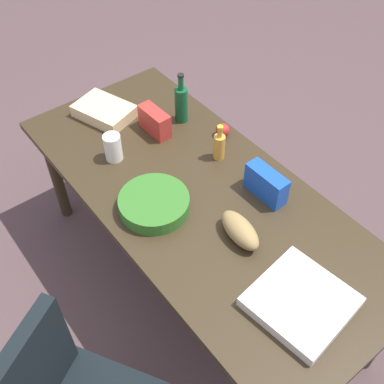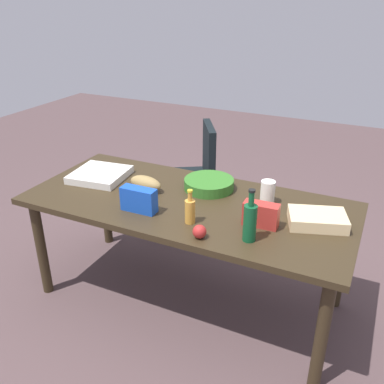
{
  "view_description": "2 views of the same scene",
  "coord_description": "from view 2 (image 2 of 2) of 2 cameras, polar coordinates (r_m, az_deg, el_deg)",
  "views": [
    {
      "loc": [
        -1.21,
        0.98,
        2.45
      ],
      "look_at": [
        -0.05,
        0.08,
        0.86
      ],
      "focal_mm": 44.0,
      "sensor_mm": 36.0,
      "label": 1
    },
    {
      "loc": [
        1.06,
        -2.17,
        1.98
      ],
      "look_at": [
        0.04,
        -0.02,
        0.85
      ],
      "focal_mm": 39.68,
      "sensor_mm": 36.0,
      "label": 2
    }
  ],
  "objects": [
    {
      "name": "sheet_cake",
      "position": [
        2.52,
        16.5,
        -3.53
      ],
      "size": [
        0.37,
        0.31,
        0.07
      ],
      "primitive_type": "cube",
      "rotation": [
        0.0,
        0.0,
        0.32
      ],
      "color": "beige",
      "rests_on": "conference_table"
    },
    {
      "name": "chip_bag_red",
      "position": [
        2.43,
        9.24,
        -3.02
      ],
      "size": [
        0.2,
        0.09,
        0.14
      ],
      "primitive_type": "cube",
      "rotation": [
        0.0,
        0.0,
        0.03
      ],
      "color": "#B63029",
      "rests_on": "conference_table"
    },
    {
      "name": "conference_table",
      "position": [
        2.74,
        -0.55,
        -2.7
      ],
      "size": [
        2.09,
        0.93,
        0.77
      ],
      "color": "#332717",
      "rests_on": "ground"
    },
    {
      "name": "ground_plane",
      "position": [
        3.12,
        -0.49,
        -13.89
      ],
      "size": [
        10.0,
        10.0,
        0.0
      ],
      "primitive_type": "plane",
      "color": "#523E3F"
    },
    {
      "name": "salad_bowl",
      "position": [
        2.85,
        2.29,
        1.07
      ],
      "size": [
        0.39,
        0.39,
        0.07
      ],
      "primitive_type": "cylinder",
      "rotation": [
        0.0,
        0.0,
        -0.2
      ],
      "color": "#306C24",
      "rests_on": "conference_table"
    },
    {
      "name": "wine_bottle",
      "position": [
        2.26,
        7.8,
        -3.92
      ],
      "size": [
        0.07,
        0.07,
        0.3
      ],
      "color": "#104D2A",
      "rests_on": "conference_table"
    },
    {
      "name": "mayo_jar",
      "position": [
        2.69,
        10.13,
        -0.03
      ],
      "size": [
        0.1,
        0.1,
        0.15
      ],
      "primitive_type": "cylinder",
      "rotation": [
        0.0,
        0.0,
        -0.11
      ],
      "color": "white",
      "rests_on": "conference_table"
    },
    {
      "name": "bread_loaf",
      "position": [
        2.84,
        -6.26,
        1.16
      ],
      "size": [
        0.25,
        0.14,
        0.1
      ],
      "primitive_type": "ellipsoid",
      "rotation": [
        0.0,
        0.0,
        -0.12
      ],
      "color": "olive",
      "rests_on": "conference_table"
    },
    {
      "name": "chip_bag_blue",
      "position": [
        2.57,
        -7.16,
        -1.03
      ],
      "size": [
        0.22,
        0.08,
        0.15
      ],
      "primitive_type": "cube",
      "rotation": [
        0.0,
        0.0,
        0.02
      ],
      "color": "blue",
      "rests_on": "conference_table"
    },
    {
      "name": "apple_red",
      "position": [
        2.3,
        1.02,
        -5.34
      ],
      "size": [
        0.09,
        0.09,
        0.08
      ],
      "primitive_type": "sphere",
      "rotation": [
        0.0,
        0.0,
        0.21
      ],
      "color": "#AC2523",
      "rests_on": "conference_table"
    },
    {
      "name": "office_chair",
      "position": [
        3.82,
        -0.27,
        0.51
      ],
      "size": [
        0.66,
        0.66,
        0.95
      ],
      "color": "gray",
      "rests_on": "ground"
    },
    {
      "name": "pizza_box",
      "position": [
        3.1,
        -12.26,
        2.29
      ],
      "size": [
        0.4,
        0.4,
        0.05
      ],
      "primitive_type": "cube",
      "rotation": [
        0.0,
        0.0,
        0.12
      ],
      "color": "silver",
      "rests_on": "conference_table"
    },
    {
      "name": "dressing_bottle",
      "position": [
        2.42,
        -0.27,
        -2.48
      ],
      "size": [
        0.07,
        0.07,
        0.21
      ],
      "color": "gold",
      "rests_on": "conference_table"
    }
  ]
}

